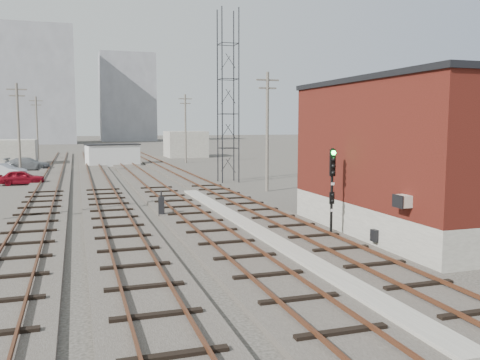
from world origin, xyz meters
name	(u,v)px	position (x,y,z in m)	size (l,w,h in m)	color
ground	(135,163)	(0.00, 60.00, 0.00)	(320.00, 320.00, 0.00)	#282621
track_right	(186,177)	(2.50, 39.00, 0.11)	(3.20, 90.00, 0.39)	#332D28
track_mid_right	(143,179)	(-1.50, 39.00, 0.11)	(3.20, 90.00, 0.39)	#332D28
track_mid_left	(98,180)	(-5.50, 39.00, 0.11)	(3.20, 90.00, 0.39)	#332D28
track_left	(51,182)	(-9.50, 39.00, 0.11)	(3.20, 90.00, 0.39)	#332D28
platform_curb	(254,231)	(0.50, 14.00, 0.13)	(0.90, 28.00, 0.26)	gray
brick_building	(410,156)	(7.50, 12.00, 3.63)	(6.54, 12.20, 7.22)	gray
lattice_tower	(228,97)	(5.50, 35.00, 7.50)	(1.60, 1.60, 15.00)	black
utility_pole_left_b	(18,127)	(-12.50, 45.00, 4.80)	(1.80, 0.24, 9.00)	#595147
utility_pole_left_c	(37,126)	(-12.50, 70.00, 4.80)	(1.80, 0.24, 9.00)	#595147
utility_pole_right_a	(267,128)	(6.50, 28.00, 4.80)	(1.80, 0.24, 9.00)	#595147
utility_pole_right_b	(185,126)	(6.50, 58.00, 4.80)	(1.80, 0.24, 9.00)	#595147
apartment_left	(30,85)	(-18.00, 135.00, 15.00)	(22.00, 14.00, 30.00)	gray
apartment_right	(127,98)	(8.00, 150.00, 13.00)	(16.00, 12.00, 26.00)	gray
shed_left	(2,153)	(-16.00, 60.00, 1.60)	(8.00, 5.00, 3.20)	gray
shed_right	(186,144)	(9.00, 70.00, 2.00)	(6.00, 6.00, 4.00)	gray
signal_mast	(332,185)	(3.70, 12.44, 2.38)	(0.40, 0.41, 4.05)	gray
switch_stand	(161,206)	(-2.96, 19.51, 0.64)	(0.38, 0.38, 1.36)	black
site_trailer	(113,155)	(-3.04, 56.17, 1.36)	(6.77, 3.80, 2.70)	silver
car_red	(22,177)	(-11.79, 38.29, 0.63)	(1.48, 3.68, 1.25)	maroon
car_silver	(3,171)	(-13.97, 44.26, 0.70)	(1.49, 4.27, 1.41)	#B7B8BF
car_grey	(28,164)	(-12.50, 53.11, 0.70)	(1.96, 4.83, 1.40)	slate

